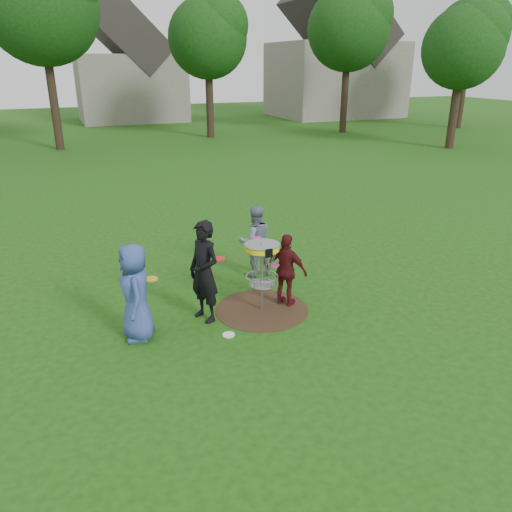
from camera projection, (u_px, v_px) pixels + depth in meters
name	position (u px, v px, depth m)	size (l,w,h in m)	color
ground	(262.00, 310.00, 9.61)	(100.00, 100.00, 0.00)	#19470F
dirt_patch	(262.00, 309.00, 9.60)	(1.80, 1.80, 0.01)	#47331E
player_blue	(135.00, 292.00, 8.34)	(0.83, 0.54, 1.71)	#364B95
player_black	(204.00, 272.00, 8.93)	(0.69, 0.45, 1.89)	black
player_grey	(255.00, 241.00, 10.89)	(0.78, 0.61, 1.61)	slate
player_maroon	(286.00, 270.00, 9.55)	(0.85, 0.35, 1.45)	#501215
disc_on_grass	(229.00, 335.00, 8.70)	(0.22, 0.22, 0.02)	white
disc_golf_basket	(262.00, 260.00, 9.23)	(0.66, 0.67, 1.38)	#9EA0A5
held_discs	(228.00, 259.00, 9.32)	(2.72, 1.72, 0.29)	gold
tree_row	(116.00, 25.00, 25.38)	(51.20, 17.42, 9.90)	#38281C
house_row	(156.00, 66.00, 38.36)	(44.50, 10.65, 11.62)	gray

